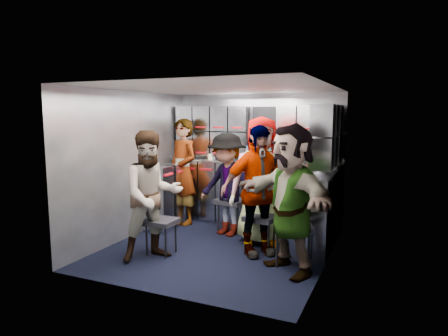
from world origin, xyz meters
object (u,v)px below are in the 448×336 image
at_px(attendant_standing, 183,172).
at_px(jump_seat_mid_left, 232,203).
at_px(jump_seat_center, 265,212).
at_px(attendant_arc_c, 261,181).
at_px(attendant_arc_b, 227,185).
at_px(jump_seat_near_left, 161,223).
at_px(attendant_arc_d, 257,191).
at_px(attendant_arc_e, 290,199).
at_px(jump_seat_near_right, 293,229).
at_px(attendant_arc_a, 152,196).
at_px(jump_seat_mid_right, 261,220).

bearing_deg(attendant_standing, jump_seat_mid_left, 18.20).
height_order(jump_seat_center, attendant_arc_c, attendant_arc_c).
bearing_deg(attendant_arc_b, jump_seat_near_left, -93.90).
bearing_deg(attendant_arc_b, attendant_arc_d, -23.97).
bearing_deg(jump_seat_center, attendant_arc_e, -58.44).
height_order(attendant_arc_b, attendant_arc_e, attendant_arc_e).
height_order(jump_seat_mid_left, attendant_arc_c, attendant_arc_c).
distance_m(attendant_standing, attendant_arc_c, 1.56).
height_order(jump_seat_near_right, attendant_arc_b, attendant_arc_b).
bearing_deg(attendant_arc_a, attendant_arc_c, -3.88).
xyz_separation_m(jump_seat_near_right, attendant_arc_e, (-0.00, -0.18, 0.40)).
xyz_separation_m(attendant_arc_c, attendant_arc_e, (0.62, -0.82, -0.03)).
xyz_separation_m(jump_seat_mid_left, attendant_arc_e, (1.19, -1.17, 0.40)).
bearing_deg(jump_seat_mid_right, jump_seat_near_left, -149.96).
bearing_deg(attendant_arc_e, attendant_standing, -173.21).
bearing_deg(jump_seat_mid_right, jump_seat_mid_left, 137.45).
distance_m(jump_seat_mid_left, attendant_arc_b, 0.36).
xyz_separation_m(jump_seat_near_left, jump_seat_mid_right, (1.12, 0.65, 0.01)).
relative_size(jump_seat_near_right, attendant_arc_b, 0.36).
xyz_separation_m(jump_seat_near_left, jump_seat_center, (1.02, 1.10, -0.01)).
bearing_deg(jump_seat_mid_right, attendant_arc_b, 146.99).
bearing_deg(jump_seat_mid_left, jump_seat_near_left, -109.53).
distance_m(jump_seat_center, attendant_arc_e, 1.26).
distance_m(jump_seat_mid_right, attendant_arc_a, 1.44).
relative_size(jump_seat_near_left, attendant_arc_d, 0.27).
xyz_separation_m(jump_seat_mid_left, jump_seat_near_right, (1.19, -0.99, 0.00)).
height_order(jump_seat_mid_left, jump_seat_near_right, jump_seat_near_right).
distance_m(jump_seat_center, jump_seat_near_right, 1.03).
height_order(jump_seat_mid_left, jump_seat_center, jump_seat_mid_left).
relative_size(jump_seat_mid_right, attendant_standing, 0.27).
xyz_separation_m(jump_seat_center, jump_seat_mid_right, (0.09, -0.45, 0.01)).
xyz_separation_m(attendant_arc_c, attendant_arc_d, (0.09, -0.45, -0.05)).
distance_m(jump_seat_near_left, jump_seat_near_right, 1.66).
distance_m(jump_seat_mid_left, attendant_arc_c, 0.80).
bearing_deg(jump_seat_mid_right, attendant_arc_d, -90.00).
distance_m(jump_seat_center, attendant_standing, 1.58).
bearing_deg(attendant_arc_e, jump_seat_near_right, 128.39).
bearing_deg(jump_seat_mid_left, attendant_arc_e, -44.40).
height_order(jump_seat_mid_right, attendant_arc_e, attendant_arc_e).
bearing_deg(jump_seat_mid_left, attendant_arc_a, -107.24).
bearing_deg(attendant_arc_a, jump_seat_mid_left, 21.92).
xyz_separation_m(jump_seat_mid_left, attendant_arc_d, (0.67, -0.80, 0.38)).
relative_size(jump_seat_mid_right, jump_seat_near_right, 0.86).
distance_m(jump_seat_near_left, attendant_arc_b, 1.22).
bearing_deg(attendant_arc_e, jump_seat_near_left, -138.33).
bearing_deg(attendant_arc_b, jump_seat_mid_left, 108.57).
height_order(jump_seat_near_right, attendant_standing, attendant_standing).
bearing_deg(jump_seat_center, attendant_arc_b, -178.56).
bearing_deg(attendant_arc_c, jump_seat_near_right, -65.12).
distance_m(jump_seat_mid_left, jump_seat_center, 0.60).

